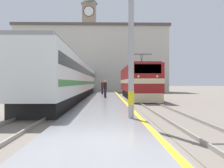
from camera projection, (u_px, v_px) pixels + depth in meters
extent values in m
plane|color=#70665B|center=(105.00, 95.00, 37.24)|extent=(200.00, 200.00, 0.00)
cube|color=gray|center=(105.00, 96.00, 32.24)|extent=(3.70, 140.00, 0.27)
cube|color=yellow|center=(118.00, 95.00, 32.28)|extent=(0.20, 140.00, 0.00)
cube|color=#70665B|center=(135.00, 97.00, 32.33)|extent=(2.83, 140.00, 0.02)
cube|color=gray|center=(129.00, 97.00, 32.31)|extent=(0.07, 140.00, 0.14)
cube|color=gray|center=(141.00, 97.00, 32.34)|extent=(0.07, 140.00, 0.14)
cube|color=#70665B|center=(76.00, 97.00, 32.17)|extent=(2.83, 140.00, 0.02)
cube|color=gray|center=(71.00, 97.00, 32.15)|extent=(0.07, 140.00, 0.14)
cube|color=gray|center=(82.00, 97.00, 32.18)|extent=(0.07, 140.00, 0.14)
cube|color=black|center=(137.00, 95.00, 30.25)|extent=(2.47, 14.51, 0.90)
cube|color=maroon|center=(137.00, 79.00, 30.24)|extent=(2.90, 15.78, 2.67)
cube|color=beige|center=(137.00, 81.00, 30.24)|extent=(2.92, 15.80, 0.44)
cube|color=beige|center=(147.00, 98.00, 22.51)|extent=(2.75, 0.30, 0.81)
cube|color=black|center=(148.00, 69.00, 22.41)|extent=(2.32, 0.12, 0.80)
sphere|color=white|center=(138.00, 76.00, 22.35)|extent=(0.20, 0.20, 0.20)
sphere|color=white|center=(157.00, 76.00, 22.39)|extent=(0.20, 0.20, 0.20)
cube|color=#4C4C51|center=(137.00, 67.00, 30.23)|extent=(2.61, 14.99, 0.12)
cylinder|color=#333333|center=(142.00, 59.00, 25.93)|extent=(0.06, 0.63, 1.03)
cylinder|color=#333333|center=(141.00, 59.00, 26.63)|extent=(0.06, 0.63, 1.03)
cube|color=#262626|center=(142.00, 54.00, 26.28)|extent=(2.03, 0.08, 0.06)
cube|color=black|center=(80.00, 92.00, 37.20)|extent=(2.46, 49.22, 0.90)
cube|color=silver|center=(80.00, 78.00, 37.19)|extent=(2.90, 51.28, 3.05)
cube|color=black|center=(80.00, 74.00, 37.19)|extent=(2.92, 50.25, 0.64)
cube|color=#338442|center=(80.00, 83.00, 37.20)|extent=(2.92, 50.25, 0.36)
cube|color=gray|center=(80.00, 67.00, 37.18)|extent=(2.67, 51.28, 0.20)
cylinder|color=#9E9EA3|center=(131.00, 32.00, 11.50)|extent=(0.25, 0.25, 7.61)
cylinder|color=yellow|center=(131.00, 98.00, 11.52)|extent=(0.27, 0.27, 0.60)
cylinder|color=#23232D|center=(102.00, 91.00, 35.43)|extent=(0.26, 0.26, 0.86)
cylinder|color=maroon|center=(102.00, 85.00, 35.42)|extent=(0.34, 0.34, 0.71)
sphere|color=tan|center=(102.00, 82.00, 35.42)|extent=(0.23, 0.23, 0.23)
cylinder|color=#23232D|center=(105.00, 93.00, 27.32)|extent=(0.26, 0.26, 0.86)
cylinder|color=black|center=(105.00, 86.00, 27.31)|extent=(0.34, 0.34, 0.72)
sphere|color=tan|center=(105.00, 81.00, 27.31)|extent=(0.23, 0.23, 0.23)
cube|color=gray|center=(89.00, 47.00, 65.45)|extent=(3.30, 3.30, 21.53)
cylinder|color=black|center=(89.00, 11.00, 63.73)|extent=(2.61, 0.06, 2.61)
cylinder|color=white|center=(89.00, 11.00, 63.70)|extent=(2.31, 0.10, 2.31)
cube|color=beige|center=(92.00, 60.00, 52.07)|extent=(29.32, 6.65, 12.50)
cube|color=#564C47|center=(92.00, 28.00, 52.03)|extent=(29.92, 7.25, 0.50)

